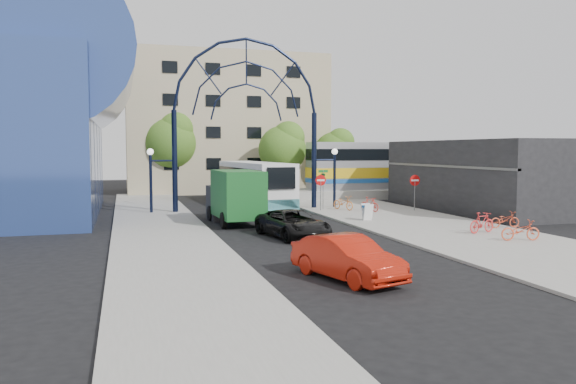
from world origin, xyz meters
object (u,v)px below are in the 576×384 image
object	(u,v)px
sandwich_board	(367,210)
bike_near_a	(343,203)
green_truck	(234,197)
bike_far_c	(520,230)
tree_north_b	(171,140)
bike_far_a	(505,220)
do_not_enter_sign	(415,184)
train_car	(437,165)
tree_north_a	(284,147)
stop_sign	(321,184)
tree_north_c	(336,150)
bike_far_b	(482,223)
red_sedan	(347,258)
city_bus	(255,183)
gateway_arch	(246,89)
bike_near_b	(370,204)
black_suv	(293,224)
street_name_sign	(323,181)

from	to	relation	value
sandwich_board	bike_near_a	size ratio (longest dim) A/B	0.52
green_truck	bike_far_c	xyz separation A→B (m)	(11.42, -10.63, -0.97)
tree_north_b	bike_far_a	distance (m)	33.16
do_not_enter_sign	bike_far_a	xyz separation A→B (m)	(0.36, -9.15, -1.41)
train_car	tree_north_a	world-z (taller)	tree_north_a
stop_sign	tree_north_c	bearing A→B (deg)	65.31
stop_sign	bike_far_b	size ratio (longest dim) A/B	1.42
green_truck	red_sedan	bearing A→B (deg)	-89.42
tree_north_c	city_bus	xyz separation A→B (m)	(-10.65, -9.99, -2.51)
stop_sign	tree_north_a	xyz separation A→B (m)	(1.32, 13.93, 2.61)
gateway_arch	city_bus	bearing A→B (deg)	69.54
bike_far_c	bike_near_b	bearing A→B (deg)	18.61
stop_sign	bike_far_c	distance (m)	15.67
bike_far_a	bike_far_c	size ratio (longest dim) A/B	0.93
tree_north_a	bike_far_b	xyz separation A→B (m)	(2.91, -26.32, -3.95)
train_car	black_suv	bearing A→B (deg)	-134.97
bike_near_b	bike_far_c	world-z (taller)	bike_near_b
tree_north_b	bike_far_b	size ratio (longest dim) A/B	4.53
bike_far_a	bike_far_b	xyz separation A→B (m)	(-2.33, -1.25, 0.09)
bike_near_b	bike_far_c	size ratio (longest dim) A/B	0.89
tree_north_c	green_truck	bearing A→B (deg)	-125.14
tree_north_b	tree_north_c	world-z (taller)	tree_north_b
sandwich_board	red_sedan	xyz separation A→B (m)	(-6.88, -13.50, -0.00)
city_bus	bike_far_b	xyz separation A→B (m)	(7.56, -18.33, -1.11)
sandwich_board	bike_near_a	xyz separation A→B (m)	(0.86, 5.92, -0.12)
bike_far_a	gateway_arch	bearing A→B (deg)	45.65
city_bus	bike_far_b	bearing A→B (deg)	-71.66
street_name_sign	black_suv	size ratio (longest dim) A/B	0.57
gateway_arch	bike_near_b	distance (m)	11.69
train_car	city_bus	xyz separation A→B (m)	(-18.53, -4.06, -1.14)
bike_far_a	tree_north_c	bearing A→B (deg)	3.21
bike_near_a	bike_far_b	world-z (taller)	bike_far_b
bike_near_a	bike_far_c	size ratio (longest dim) A/B	1.04
tree_north_a	bike_far_a	bearing A→B (deg)	-78.20
sandwich_board	train_car	size ratio (longest dim) A/B	0.04
tree_north_a	bike_near_b	xyz separation A→B (m)	(1.65, -15.55, -3.99)
red_sedan	bike_near_b	distance (m)	20.05
black_suv	bike_far_c	world-z (taller)	black_suv
street_name_sign	bike_near_a	size ratio (longest dim) A/B	1.47
do_not_enter_sign	tree_north_b	xyz separation A→B (m)	(-14.88, 19.93, 3.29)
street_name_sign	red_sedan	xyz separation A→B (m)	(-6.48, -20.12, -1.39)
gateway_arch	street_name_sign	distance (m)	8.38
train_car	bike_near_a	size ratio (longest dim) A/B	13.18
gateway_arch	tree_north_a	world-z (taller)	gateway_arch
stop_sign	bike_far_b	xyz separation A→B (m)	(4.23, -12.40, -1.34)
do_not_enter_sign	street_name_sign	size ratio (longest dim) A/B	0.89
street_name_sign	tree_north_c	world-z (taller)	tree_north_c
city_bus	stop_sign	bearing A→B (deg)	-64.78
train_car	tree_north_b	xyz separation A→B (m)	(-23.88, 7.93, 2.37)
do_not_enter_sign	bike_near_a	size ratio (longest dim) A/B	1.30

